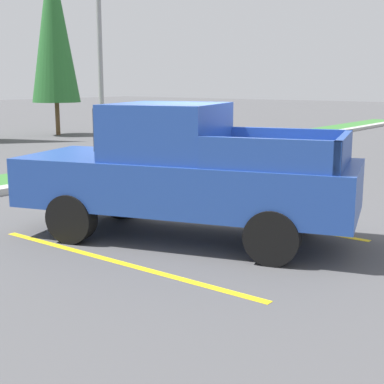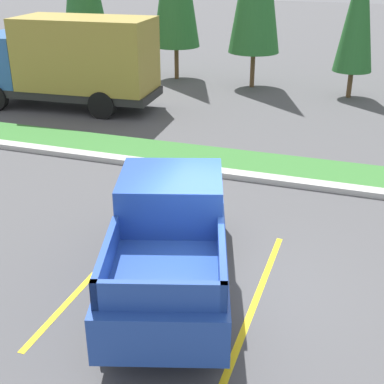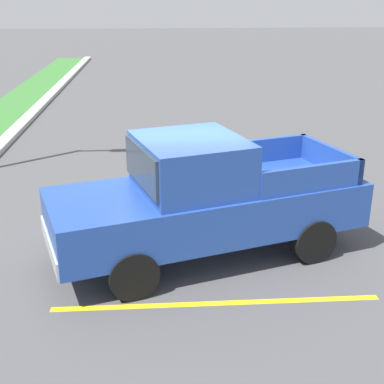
# 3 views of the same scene
# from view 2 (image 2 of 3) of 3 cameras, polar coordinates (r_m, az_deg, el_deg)

# --- Properties ---
(ground_plane) EXTENTS (120.00, 120.00, 0.00)m
(ground_plane) POSITION_cam_2_polar(r_m,az_deg,el_deg) (9.91, 3.55, -9.96)
(ground_plane) COLOR #4C4C4F
(parking_line_near) EXTENTS (0.12, 4.80, 0.01)m
(parking_line_near) POSITION_cam_2_polar(r_m,az_deg,el_deg) (10.43, -10.27, -8.39)
(parking_line_near) COLOR yellow
(parking_line_near) RESTS_ON ground
(parking_line_far) EXTENTS (0.12, 4.80, 0.01)m
(parking_line_far) POSITION_cam_2_polar(r_m,az_deg,el_deg) (9.50, 6.74, -11.80)
(parking_line_far) COLOR yellow
(parking_line_far) RESTS_ON ground
(curb_strip) EXTENTS (56.00, 0.40, 0.15)m
(curb_strip) POSITION_cam_2_polar(r_m,az_deg,el_deg) (14.19, 9.07, 1.29)
(curb_strip) COLOR #B2B2AD
(curb_strip) RESTS_ON ground
(grass_median) EXTENTS (56.00, 1.80, 0.06)m
(grass_median) POSITION_cam_2_polar(r_m,az_deg,el_deg) (15.21, 9.83, 2.68)
(grass_median) COLOR #387533
(grass_median) RESTS_ON ground
(pickup_truck_main) EXTENTS (3.38, 5.55, 2.10)m
(pickup_truck_main) POSITION_cam_2_polar(r_m,az_deg,el_deg) (9.35, -2.30, -4.71)
(pickup_truck_main) COLOR black
(pickup_truck_main) RESTS_ON ground
(cargo_truck_distant) EXTENTS (6.95, 2.90, 3.40)m
(cargo_truck_distant) POSITION_cam_2_polar(r_m,az_deg,el_deg) (21.09, -12.92, 13.70)
(cargo_truck_distant) COLOR black
(cargo_truck_distant) RESTS_ON ground
(cypress_tree_right_inner) EXTENTS (1.58, 1.58, 6.06)m
(cypress_tree_right_inner) POSITION_cam_2_polar(r_m,az_deg,el_deg) (22.91, 17.55, 18.40)
(cypress_tree_right_inner) COLOR brown
(cypress_tree_right_inner) RESTS_ON ground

